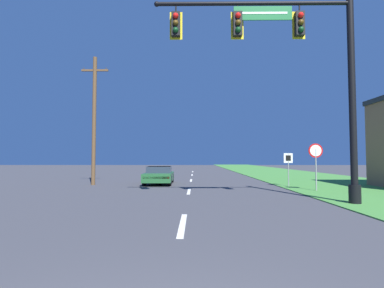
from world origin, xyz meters
TOP-DOWN VIEW (x-y plane):
  - grass_verge_right at (10.50, 30.00)m, footprint 10.00×110.00m
  - road_center_line at (0.00, 22.00)m, footprint 0.16×34.80m
  - signal_mast at (4.42, 9.56)m, footprint 7.91×0.47m
  - car_ahead at (-2.14, 18.60)m, footprint 1.92×4.32m
  - stop_sign at (6.78, 14.13)m, footprint 0.76×0.07m
  - route_sign_post at (6.09, 16.65)m, footprint 0.55×0.06m
  - utility_pole_near at (-6.41, 17.82)m, footprint 1.80×0.26m

SIDE VIEW (x-z plane):
  - road_center_line at x=0.00m, z-range 0.00..0.01m
  - grass_verge_right at x=10.50m, z-range 0.00..0.04m
  - car_ahead at x=-2.14m, z-range 0.01..1.20m
  - route_sign_post at x=6.09m, z-range 0.51..2.54m
  - stop_sign at x=6.78m, z-range 0.61..3.12m
  - utility_pole_near at x=-6.41m, z-range 0.15..8.72m
  - signal_mast at x=4.42m, z-range 1.06..9.73m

